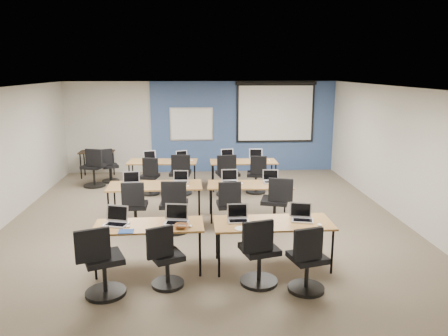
{
  "coord_description": "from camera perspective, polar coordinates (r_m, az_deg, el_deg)",
  "views": [
    {
      "loc": [
        -0.2,
        -8.5,
        3.04
      ],
      "look_at": [
        0.4,
        0.4,
        1.02
      ],
      "focal_mm": 35.0,
      "sensor_mm": 36.0,
      "label": 1
    }
  ],
  "objects": [
    {
      "name": "floor",
      "position": [
        9.03,
        -2.36,
        -6.91
      ],
      "size": [
        8.0,
        9.0,
        0.02
      ],
      "primitive_type": "cube",
      "color": "#6B6354",
      "rests_on": "ground"
    },
    {
      "name": "ceiling",
      "position": [
        8.51,
        -2.53,
        10.47
      ],
      "size": [
        8.0,
        9.0,
        0.02
      ],
      "primitive_type": "cube",
      "color": "white",
      "rests_on": "ground"
    },
    {
      "name": "wall_back",
      "position": [
        13.11,
        -2.94,
        5.36
      ],
      "size": [
        8.0,
        0.04,
        2.7
      ],
      "primitive_type": "cube",
      "color": "beige",
      "rests_on": "ground"
    },
    {
      "name": "wall_front",
      "position": [
        4.35,
        -0.95,
        -10.13
      ],
      "size": [
        8.0,
        0.04,
        2.7
      ],
      "primitive_type": "cube",
      "color": "beige",
      "rests_on": "ground"
    },
    {
      "name": "wall_right",
      "position": [
        9.63,
        22.1,
        1.72
      ],
      "size": [
        0.04,
        9.0,
        2.7
      ],
      "primitive_type": "cube",
      "color": "beige",
      "rests_on": "ground"
    },
    {
      "name": "blue_accent_panel",
      "position": [
        13.16,
        2.54,
        5.39
      ],
      "size": [
        5.5,
        0.04,
        2.7
      ],
      "primitive_type": "cube",
      "color": "#3D5977",
      "rests_on": "wall_back"
    },
    {
      "name": "whiteboard",
      "position": [
        13.03,
        -4.26,
        5.73
      ],
      "size": [
        1.28,
        0.03,
        0.98
      ],
      "color": "silver",
      "rests_on": "wall_back"
    },
    {
      "name": "projector_screen",
      "position": [
        13.18,
        6.74,
        7.67
      ],
      "size": [
        2.4,
        0.1,
        1.82
      ],
      "color": "black",
      "rests_on": "wall_back"
    },
    {
      "name": "training_table_front_left",
      "position": [
        6.81,
        -9.77,
        -7.71
      ],
      "size": [
        1.66,
        0.69,
        0.73
      ],
      "rotation": [
        0.0,
        0.0,
        0.03
      ],
      "color": "brown",
      "rests_on": "floor"
    },
    {
      "name": "training_table_front_right",
      "position": [
        6.87,
        6.4,
        -7.37
      ],
      "size": [
        1.83,
        0.76,
        0.73
      ],
      "rotation": [
        0.0,
        0.0,
        0.0
      ],
      "color": "#955B27",
      "rests_on": "floor"
    },
    {
      "name": "training_table_mid_left",
      "position": [
        9.05,
        -8.98,
        -2.45
      ],
      "size": [
        1.91,
        0.8,
        0.73
      ],
      "rotation": [
        0.0,
        0.0,
        0.02
      ],
      "color": "#A27A48",
      "rests_on": "floor"
    },
    {
      "name": "training_table_mid_right",
      "position": [
        9.02,
        3.39,
        -2.4
      ],
      "size": [
        1.74,
        0.72,
        0.73
      ],
      "rotation": [
        0.0,
        0.0,
        -0.07
      ],
      "color": "#975626",
      "rests_on": "floor"
    },
    {
      "name": "training_table_back_left",
      "position": [
        11.35,
        -8.01,
        0.67
      ],
      "size": [
        1.76,
        0.73,
        0.73
      ],
      "rotation": [
        0.0,
        0.0,
        -0.07
      ],
      "color": "#97632E",
      "rests_on": "floor"
    },
    {
      "name": "training_table_back_right",
      "position": [
        11.25,
        2.55,
        0.67
      ],
      "size": [
        1.71,
        0.71,
        0.73
      ],
      "rotation": [
        0.0,
        0.0,
        0.0
      ],
      "color": "olive",
      "rests_on": "floor"
    },
    {
      "name": "laptop_0",
      "position": [
        6.9,
        -13.87,
        -6.6
      ],
      "size": [
        0.35,
        0.3,
        0.27
      ],
      "rotation": [
        0.0,
        0.0,
        -0.3
      ],
      "color": "#B2B2B8",
      "rests_on": "training_table_front_left"
    },
    {
      "name": "mouse_0",
      "position": [
        6.76,
        -12.41,
        -7.44
      ],
      "size": [
        0.08,
        0.1,
        0.03
      ],
      "primitive_type": "ellipsoid",
      "rotation": [
        0.0,
        0.0,
        -0.32
      ],
      "color": "white",
      "rests_on": "training_table_front_left"
    },
    {
      "name": "task_chair_0",
      "position": [
        6.27,
        -15.68,
        -12.36
      ],
      "size": [
        0.59,
        0.56,
        1.03
      ],
      "rotation": [
        0.0,
        0.0,
        0.38
      ],
      "color": "black",
      "rests_on": "floor"
    },
    {
      "name": "laptop_1",
      "position": [
        6.81,
        -6.22,
        -6.56
      ],
      "size": [
        0.36,
        0.31,
        0.27
      ],
      "rotation": [
        0.0,
        0.0,
        -0.18
      ],
      "color": "silver",
      "rests_on": "training_table_front_left"
    },
    {
      "name": "mouse_1",
      "position": [
        6.63,
        -4.41,
        -7.56
      ],
      "size": [
        0.08,
        0.1,
        0.03
      ],
      "primitive_type": "ellipsoid",
      "rotation": [
        0.0,
        0.0,
        0.26
      ],
      "color": "white",
      "rests_on": "training_table_front_left"
    },
    {
      "name": "task_chair_1",
      "position": [
        6.35,
        -7.66,
        -12.02
      ],
      "size": [
        0.5,
        0.47,
        0.95
      ],
      "rotation": [
        0.0,
        0.0,
        0.43
      ],
      "color": "black",
      "rests_on": "floor"
    },
    {
      "name": "laptop_2",
      "position": [
        6.86,
        1.83,
        -6.39
      ],
      "size": [
        0.33,
        0.28,
        0.25
      ],
      "rotation": [
        0.0,
        0.0,
        0.02
      ],
      "color": "#B5B5C3",
      "rests_on": "training_table_front_right"
    },
    {
      "name": "mouse_2",
      "position": [
        6.64,
        4.0,
        -7.54
      ],
      "size": [
        0.07,
        0.1,
        0.03
      ],
      "primitive_type": "ellipsoid",
      "rotation": [
        0.0,
        0.0,
        0.13
      ],
      "color": "white",
      "rests_on": "training_table_front_right"
    },
    {
      "name": "task_chair_2",
      "position": [
        6.36,
        4.57,
        -11.54
      ],
      "size": [
        0.56,
        0.55,
        1.03
      ],
      "rotation": [
        0.0,
        0.0,
        0.26
      ],
      "color": "black",
      "rests_on": "floor"
    },
    {
      "name": "laptop_3",
      "position": [
        6.99,
        10.11,
        -6.2
      ],
      "size": [
        0.34,
        0.29,
        0.26
      ],
      "rotation": [
        0.0,
        0.0,
        -0.25
      ],
      "color": "#A8A8B3",
      "rests_on": "training_table_front_right"
    },
    {
      "name": "mouse_3",
      "position": [
        6.81,
        12.42,
        -7.27
      ],
      "size": [
        0.06,
        0.1,
        0.04
      ],
      "primitive_type": "ellipsoid",
      "rotation": [
        0.0,
        0.0,
        -0.01
      ],
      "color": "white",
      "rests_on": "training_table_front_right"
    },
    {
      "name": "task_chair_3",
      "position": [
        6.27,
        10.8,
        -12.29
      ],
      "size": [
        0.52,
        0.51,
        1.0
      ],
      "rotation": [
        0.0,
        0.0,
        0.26
      ],
      "color": "black",
      "rests_on": "floor"
    },
    {
      "name": "laptop_4",
      "position": [
        9.14,
        -12.08,
        -1.74
      ],
      "size": [
        0.34,
        0.29,
        0.26
      ],
      "rotation": [
        0.0,
        0.0,
        0.09
      ],
      "color": "#A8A8AA",
      "rests_on": "training_table_mid_left"
    },
    {
      "name": "mouse_4",
      "position": [
        8.96,
        -10.73,
        -2.33
      ],
      "size": [
        0.07,
        0.1,
        0.03
      ],
      "primitive_type": "ellipsoid",
      "rotation": [
        0.0,
        0.0,
        0.23
      ],
      "color": "white",
      "rests_on": "training_table_mid_left"
    },
    {
      "name": "task_chair_4",
      "position": [
        8.52,
        -11.57,
        -5.46
      ],
      "size": [
        0.52,
        0.52,
        1.0
      ],
      "rotation": [
        0.0,
        0.0,
        0.01
      ],
      "color": "black",
      "rests_on": "floor"
    },
    {
      "name": "laptop_5",
      "position": [
        9.16,
        -5.67,
        -1.51
      ],
      "size": [
        0.31,
        0.27,
        0.24
      ],
      "rotation": [
        0.0,
        0.0,
        -0.06
      ],
      "color": "silver",
      "rests_on": "training_table_mid_left"
    },
    {
      "name": "mouse_5",
      "position": [
        8.84,
        -4.74,
        -2.36
      ],
      "size": [
        0.07,
        0.09,
        0.03
      ],
      "primitive_type": "ellipsoid",
      "rotation": [
        0.0,
        0.0,
        -0.16
      ],
      "color": "white",
      "rests_on": "training_table_mid_left"
    },
    {
      "name": "task_chair_5",
      "position": [
        8.33,
        -6.53,
        -5.54
      ],
      "size": [
        0.57,
        0.57,
        1.04
      ],
      "rotation": [
        0.0,
        0.0,
        -0.07
      ],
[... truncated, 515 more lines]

